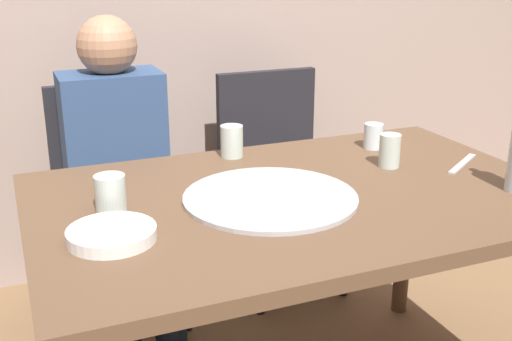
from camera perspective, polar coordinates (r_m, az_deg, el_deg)
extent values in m
cube|color=brown|center=(1.74, 3.96, -2.64)|extent=(1.44, 0.92, 0.04)
cylinder|color=brown|center=(2.10, -18.17, -10.82)|extent=(0.06, 0.06, 0.71)
cylinder|color=brown|center=(2.52, 13.36, -5.24)|extent=(0.06, 0.06, 0.71)
cylinder|color=#ADADB2|center=(1.68, 1.30, -2.46)|extent=(0.47, 0.47, 0.01)
cylinder|color=#B7C6BC|center=(2.02, -2.21, 2.67)|extent=(0.07, 0.07, 0.10)
cylinder|color=#B7C6BC|center=(1.96, 12.01, 1.78)|extent=(0.06, 0.06, 0.10)
cylinder|color=silver|center=(2.14, 10.58, 3.09)|extent=(0.06, 0.06, 0.08)
cylinder|color=#B7C6BC|center=(1.63, -13.05, -2.01)|extent=(0.08, 0.08, 0.09)
cylinder|color=white|center=(1.48, -12.93, -5.65)|extent=(0.20, 0.20, 0.03)
cube|color=#B7B7BC|center=(2.06, 18.18, 0.60)|extent=(0.19, 0.14, 0.01)
cube|color=black|center=(2.43, -12.18, -3.57)|extent=(0.44, 0.44, 0.05)
cube|color=black|center=(2.54, -13.38, 2.74)|extent=(0.44, 0.04, 0.45)
cylinder|color=black|center=(2.40, -6.40, -9.82)|extent=(0.04, 0.04, 0.42)
cylinder|color=black|center=(2.34, -15.52, -11.25)|extent=(0.04, 0.04, 0.42)
cylinder|color=black|center=(2.73, -8.65, -6.20)|extent=(0.04, 0.04, 0.42)
cylinder|color=black|center=(2.68, -16.61, -7.34)|extent=(0.04, 0.04, 0.42)
cube|color=black|center=(2.62, 2.64, -1.45)|extent=(0.44, 0.44, 0.05)
cube|color=black|center=(2.73, 0.94, 4.35)|extent=(0.44, 0.04, 0.45)
cylinder|color=black|center=(2.64, 8.08, -7.05)|extent=(0.04, 0.04, 0.42)
cylinder|color=black|center=(2.49, 0.41, -8.59)|extent=(0.04, 0.04, 0.42)
cylinder|color=black|center=(2.95, 4.37, -4.08)|extent=(0.04, 0.04, 0.42)
cylinder|color=black|center=(2.81, -2.61, -5.25)|extent=(0.04, 0.04, 0.42)
cube|color=navy|center=(2.36, -12.70, 2.43)|extent=(0.36, 0.22, 0.52)
sphere|color=#A87A5B|center=(2.29, -13.35, 10.96)|extent=(0.21, 0.21, 0.21)
cylinder|color=black|center=(2.28, -9.35, -4.93)|extent=(0.12, 0.40, 0.12)
cylinder|color=black|center=(2.26, -13.31, -5.49)|extent=(0.12, 0.40, 0.12)
cylinder|color=black|center=(2.21, -7.79, -12.24)|extent=(0.11, 0.11, 0.45)
cylinder|color=black|center=(2.19, -11.94, -12.93)|extent=(0.11, 0.11, 0.45)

